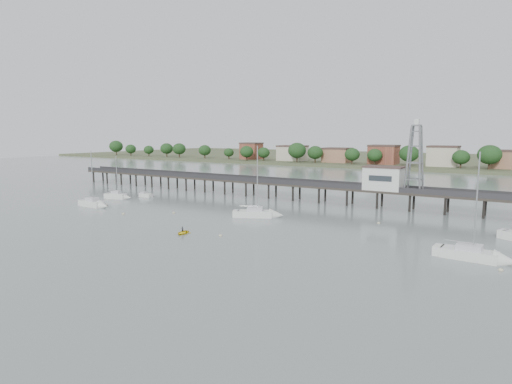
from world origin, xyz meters
TOP-DOWN VIEW (x-y plane):
  - ground_plane at (0.00, 0.00)m, footprint 500.00×500.00m
  - pier at (0.00, 60.00)m, footprint 150.00×5.00m
  - pier_building at (25.00, 60.00)m, footprint 8.40×5.40m
  - lattice_tower at (31.50, 60.00)m, footprint 3.20×3.20m
  - sailboat_a at (-29.80, 26.22)m, footprint 8.10×2.36m
  - sailboat_b at (-35.01, 37.23)m, footprint 7.06×3.61m
  - sailboat_c at (8.20, 36.24)m, footprint 9.31×6.45m
  - sailboat_d at (47.60, 26.33)m, footprint 9.28×3.23m
  - white_tender at (-32.06, 43.17)m, footprint 3.72×1.56m
  - yellow_dinghy at (4.37, 17.10)m, footprint 2.13×0.99m
  - dinghy_occupant at (4.37, 17.10)m, footprint 0.65×1.04m
  - mooring_buoys at (5.51, 27.91)m, footprint 79.87×24.04m
  - far_shore at (0.36, 239.58)m, footprint 500.00×170.00m

SIDE VIEW (x-z plane):
  - ground_plane at x=0.00m, z-range 0.00..0.00m
  - yellow_dinghy at x=4.37m, z-range -1.44..1.44m
  - dinghy_occupant at x=4.37m, z-range -0.12..0.12m
  - mooring_buoys at x=5.51m, z-range -0.12..0.28m
  - white_tender at x=-32.06m, z-range -0.28..1.17m
  - sailboat_d at x=47.60m, z-range -6.86..8.13m
  - sailboat_c at x=8.20m, z-range -6.83..8.10m
  - sailboat_a at x=-29.80m, z-range -6.05..7.34m
  - sailboat_b at x=-35.01m, z-range -5.02..6.33m
  - far_shore at x=0.36m, z-range -4.25..6.15m
  - pier at x=0.00m, z-range 1.04..6.54m
  - pier_building at x=25.00m, z-range 4.02..9.32m
  - lattice_tower at x=31.50m, z-range 3.35..18.85m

